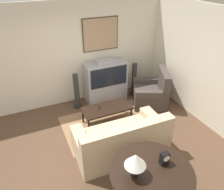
{
  "coord_description": "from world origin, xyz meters",
  "views": [
    {
      "loc": [
        -1.23,
        -3.25,
        3.36
      ],
      "look_at": [
        0.58,
        0.75,
        0.75
      ],
      "focal_mm": 35.0,
      "sensor_mm": 36.0,
      "label": 1
    }
  ],
  "objects_px": {
    "couch": "(122,141)",
    "speaker_tower_left": "(77,92)",
    "console_table": "(152,174)",
    "armchair": "(151,93)",
    "coffee_table": "(107,109)",
    "table_lamp": "(135,160)",
    "speaker_tower_right": "(134,80)",
    "mantel_clock": "(164,158)",
    "tv": "(106,81)"
  },
  "relations": [
    {
      "from": "coffee_table",
      "to": "table_lamp",
      "type": "distance_m",
      "value": 2.37
    },
    {
      "from": "armchair",
      "to": "tv",
      "type": "bearing_deg",
      "value": -99.65
    },
    {
      "from": "couch",
      "to": "armchair",
      "type": "bearing_deg",
      "value": -138.21
    },
    {
      "from": "speaker_tower_left",
      "to": "armchair",
      "type": "bearing_deg",
      "value": -19.18
    },
    {
      "from": "coffee_table",
      "to": "table_lamp",
      "type": "relative_size",
      "value": 2.97
    },
    {
      "from": "speaker_tower_right",
      "to": "mantel_clock",
      "type": "bearing_deg",
      "value": -111.94
    },
    {
      "from": "tv",
      "to": "coffee_table",
      "type": "bearing_deg",
      "value": -111.69
    },
    {
      "from": "table_lamp",
      "to": "mantel_clock",
      "type": "bearing_deg",
      "value": -0.15
    },
    {
      "from": "coffee_table",
      "to": "mantel_clock",
      "type": "height_order",
      "value": "mantel_clock"
    },
    {
      "from": "armchair",
      "to": "mantel_clock",
      "type": "relative_size",
      "value": 5.59
    },
    {
      "from": "couch",
      "to": "console_table",
      "type": "distance_m",
      "value": 1.25
    },
    {
      "from": "table_lamp",
      "to": "speaker_tower_left",
      "type": "xyz_separation_m",
      "value": [
        0.05,
        3.17,
        -0.59
      ]
    },
    {
      "from": "couch",
      "to": "speaker_tower_left",
      "type": "bearing_deg",
      "value": -79.66
    },
    {
      "from": "couch",
      "to": "tv",
      "type": "bearing_deg",
      "value": -103.27
    },
    {
      "from": "console_table",
      "to": "armchair",
      "type": "bearing_deg",
      "value": 56.21
    },
    {
      "from": "couch",
      "to": "console_table",
      "type": "xyz_separation_m",
      "value": [
        -0.11,
        -1.18,
        0.38
      ]
    },
    {
      "from": "console_table",
      "to": "speaker_tower_right",
      "type": "distance_m",
      "value": 3.57
    },
    {
      "from": "console_table",
      "to": "tv",
      "type": "bearing_deg",
      "value": 78.77
    },
    {
      "from": "tv",
      "to": "couch",
      "type": "xyz_separation_m",
      "value": [
        -0.54,
        -2.1,
        -0.25
      ]
    },
    {
      "from": "couch",
      "to": "speaker_tower_left",
      "type": "distance_m",
      "value": 2.07
    },
    {
      "from": "armchair",
      "to": "speaker_tower_left",
      "type": "distance_m",
      "value": 2.04
    },
    {
      "from": "armchair",
      "to": "mantel_clock",
      "type": "height_order",
      "value": "armchair"
    },
    {
      "from": "couch",
      "to": "console_table",
      "type": "bearing_deg",
      "value": 86.16
    },
    {
      "from": "coffee_table",
      "to": "mantel_clock",
      "type": "xyz_separation_m",
      "value": [
        -0.0,
        -2.21,
        0.48
      ]
    },
    {
      "from": "speaker_tower_right",
      "to": "speaker_tower_left",
      "type": "bearing_deg",
      "value": 180.0
    },
    {
      "from": "tv",
      "to": "speaker_tower_right",
      "type": "xyz_separation_m",
      "value": [
        0.87,
        -0.06,
        -0.11
      ]
    },
    {
      "from": "armchair",
      "to": "speaker_tower_left",
      "type": "bearing_deg",
      "value": -84.18
    },
    {
      "from": "couch",
      "to": "coffee_table",
      "type": "xyz_separation_m",
      "value": [
        0.14,
        1.08,
        0.07
      ]
    },
    {
      "from": "coffee_table",
      "to": "mantel_clock",
      "type": "relative_size",
      "value": 5.57
    },
    {
      "from": "tv",
      "to": "coffee_table",
      "type": "xyz_separation_m",
      "value": [
        -0.41,
        -1.02,
        -0.18
      ]
    },
    {
      "from": "tv",
      "to": "coffee_table",
      "type": "distance_m",
      "value": 1.11
    },
    {
      "from": "couch",
      "to": "speaker_tower_left",
      "type": "xyz_separation_m",
      "value": [
        -0.32,
        2.04,
        0.14
      ]
    },
    {
      "from": "tv",
      "to": "table_lamp",
      "type": "xyz_separation_m",
      "value": [
        -0.92,
        -3.23,
        0.49
      ]
    },
    {
      "from": "console_table",
      "to": "speaker_tower_right",
      "type": "relative_size",
      "value": 1.27
    },
    {
      "from": "couch",
      "to": "coffee_table",
      "type": "relative_size",
      "value": 1.56
    },
    {
      "from": "mantel_clock",
      "to": "speaker_tower_left",
      "type": "bearing_deg",
      "value": 98.24
    },
    {
      "from": "speaker_tower_right",
      "to": "couch",
      "type": "bearing_deg",
      "value": -124.77
    },
    {
      "from": "armchair",
      "to": "table_lamp",
      "type": "relative_size",
      "value": 2.98
    },
    {
      "from": "console_table",
      "to": "speaker_tower_left",
      "type": "relative_size",
      "value": 1.27
    },
    {
      "from": "table_lamp",
      "to": "speaker_tower_right",
      "type": "distance_m",
      "value": 3.69
    },
    {
      "from": "coffee_table",
      "to": "couch",
      "type": "bearing_deg",
      "value": -97.35
    },
    {
      "from": "couch",
      "to": "mantel_clock",
      "type": "distance_m",
      "value": 1.27
    },
    {
      "from": "console_table",
      "to": "mantel_clock",
      "type": "height_order",
      "value": "mantel_clock"
    },
    {
      "from": "coffee_table",
      "to": "console_table",
      "type": "bearing_deg",
      "value": -96.19
    },
    {
      "from": "armchair",
      "to": "coffee_table",
      "type": "xyz_separation_m",
      "value": [
        -1.46,
        -0.29,
        0.07
      ]
    },
    {
      "from": "console_table",
      "to": "mantel_clock",
      "type": "xyz_separation_m",
      "value": [
        0.24,
        0.05,
        0.17
      ]
    },
    {
      "from": "armchair",
      "to": "speaker_tower_left",
      "type": "xyz_separation_m",
      "value": [
        -1.92,
        0.67,
        0.15
      ]
    },
    {
      "from": "couch",
      "to": "speaker_tower_right",
      "type": "bearing_deg",
      "value": -123.47
    },
    {
      "from": "console_table",
      "to": "table_lamp",
      "type": "bearing_deg",
      "value": 169.46
    },
    {
      "from": "speaker_tower_right",
      "to": "console_table",
      "type": "bearing_deg",
      "value": -115.27
    }
  ]
}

